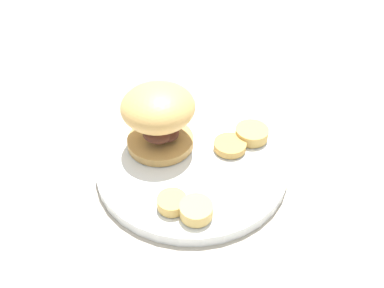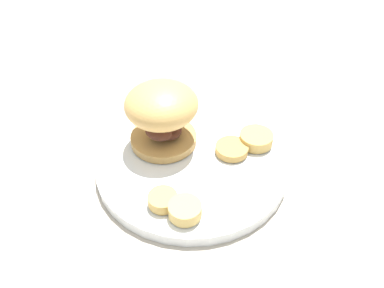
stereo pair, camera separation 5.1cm
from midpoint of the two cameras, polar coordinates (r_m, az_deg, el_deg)
The scene contains 7 objects.
ground_plane at distance 0.54m, azimuth 2.71°, elevation -3.54°, with size 4.00×4.00×0.00m, color #B2A899.
dinner_plate at distance 0.53m, azimuth 2.74°, elevation -2.79°, with size 0.27×0.27×0.02m.
sandwich at distance 0.52m, azimuth -1.74°, elevation 4.78°, with size 0.10×0.10×0.09m.
potato_round_0 at distance 0.55m, azimuth 12.35°, elevation 0.68°, with size 0.05×0.05×0.02m, color tan.
potato_round_1 at distance 0.46m, azimuth -1.31°, elevation -8.66°, with size 0.04×0.04×0.01m, color tan.
potato_round_2 at distance 0.53m, azimuth 8.79°, elevation -0.87°, with size 0.05×0.05×0.01m, color tan.
potato_round_3 at distance 0.45m, azimuth 2.19°, elevation -10.18°, with size 0.04×0.04×0.02m, color #DBB766.
Camera 2 is at (-0.26, -0.28, 0.38)m, focal length 35.00 mm.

